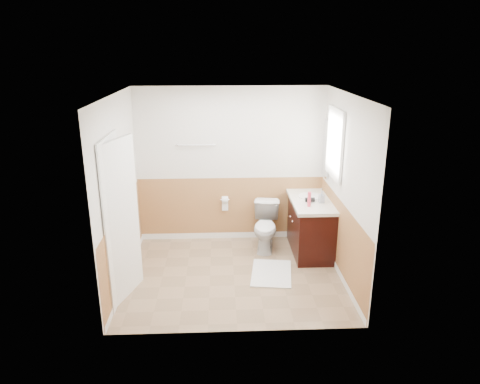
{
  "coord_description": "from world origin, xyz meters",
  "views": [
    {
      "loc": [
        -0.16,
        -5.58,
        3.08
      ],
      "look_at": [
        0.1,
        0.25,
        1.15
      ],
      "focal_mm": 33.29,
      "sensor_mm": 36.0,
      "label": 1
    }
  ],
  "objects_px": {
    "bath_mat": "(271,273)",
    "lotion_bottle": "(309,199)",
    "soap_dispenser": "(322,197)",
    "vanity_cabinet": "(310,228)",
    "toilet": "(266,227)"
  },
  "relations": [
    {
      "from": "toilet",
      "to": "vanity_cabinet",
      "type": "relative_size",
      "value": 0.66
    },
    {
      "from": "vanity_cabinet",
      "to": "soap_dispenser",
      "type": "height_order",
      "value": "soap_dispenser"
    },
    {
      "from": "bath_mat",
      "to": "vanity_cabinet",
      "type": "bearing_deg",
      "value": 46.09
    },
    {
      "from": "lotion_bottle",
      "to": "toilet",
      "type": "bearing_deg",
      "value": 143.59
    },
    {
      "from": "toilet",
      "to": "vanity_cabinet",
      "type": "height_order",
      "value": "vanity_cabinet"
    },
    {
      "from": "toilet",
      "to": "soap_dispenser",
      "type": "relative_size",
      "value": 4.15
    },
    {
      "from": "bath_mat",
      "to": "lotion_bottle",
      "type": "height_order",
      "value": "lotion_bottle"
    },
    {
      "from": "bath_mat",
      "to": "lotion_bottle",
      "type": "relative_size",
      "value": 3.64
    },
    {
      "from": "bath_mat",
      "to": "soap_dispenser",
      "type": "height_order",
      "value": "soap_dispenser"
    },
    {
      "from": "lotion_bottle",
      "to": "soap_dispenser",
      "type": "bearing_deg",
      "value": 36.04
    },
    {
      "from": "vanity_cabinet",
      "to": "bath_mat",
      "type": "bearing_deg",
      "value": -133.91
    },
    {
      "from": "toilet",
      "to": "lotion_bottle",
      "type": "bearing_deg",
      "value": -28.42
    },
    {
      "from": "toilet",
      "to": "bath_mat",
      "type": "xyz_separation_m",
      "value": [
        0.0,
        -0.86,
        -0.35
      ]
    },
    {
      "from": "bath_mat",
      "to": "soap_dispenser",
      "type": "xyz_separation_m",
      "value": [
        0.8,
        0.59,
        0.93
      ]
    },
    {
      "from": "toilet",
      "to": "vanity_cabinet",
      "type": "bearing_deg",
      "value": -5.03
    }
  ]
}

